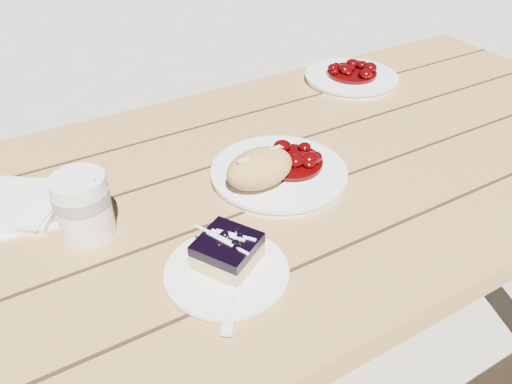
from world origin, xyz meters
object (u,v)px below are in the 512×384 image
coffee_cup (83,206)px  second_plate (351,78)px  main_plate (279,174)px  dessert_plate (227,273)px  bread_roll (260,168)px  picnic_table (233,250)px  blueberry_cake (227,251)px

coffee_cup → second_plate: bearing=18.7°
main_plate → second_plate: bearing=34.8°
main_plate → second_plate: 0.50m
coffee_cup → main_plate: bearing=-3.7°
dessert_plate → bread_roll: bearing=46.6°
picnic_table → main_plate: main_plate is taller
main_plate → coffee_cup: 0.36m
main_plate → dessert_plate: (-0.21, -0.18, -0.00)m
blueberry_cake → dessert_plate: bearing=-154.1°
main_plate → picnic_table: bearing=169.5°
dessert_plate → second_plate: second_plate is taller
bread_roll → blueberry_cake: (-0.14, -0.15, -0.02)m
dessert_plate → second_plate: 0.77m
bread_roll → dessert_plate: bearing=-133.4°
bread_roll → main_plate: bearing=20.0°
picnic_table → blueberry_cake: size_ratio=17.40×
main_plate → coffee_cup: size_ratio=2.34×
picnic_table → bread_roll: size_ratio=15.15×
blueberry_cake → coffee_cup: coffee_cup is taller
blueberry_cake → coffee_cup: (-0.16, 0.19, 0.02)m
main_plate → dessert_plate: bearing=-138.9°
dessert_plate → second_plate: (0.61, 0.46, 0.00)m
bread_roll → coffee_cup: bearing=171.9°
picnic_table → dessert_plate: size_ratio=11.00×
blueberry_cake → second_plate: blueberry_cake is taller
blueberry_cake → coffee_cup: size_ratio=1.05×
picnic_table → bread_roll: bearing=-42.3°
dessert_plate → picnic_table: bearing=60.9°
picnic_table → second_plate: (0.50, 0.27, 0.17)m
bread_roll → coffee_cup: 0.31m
second_plate → picnic_table: bearing=-152.3°
second_plate → coffee_cup: bearing=-161.3°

